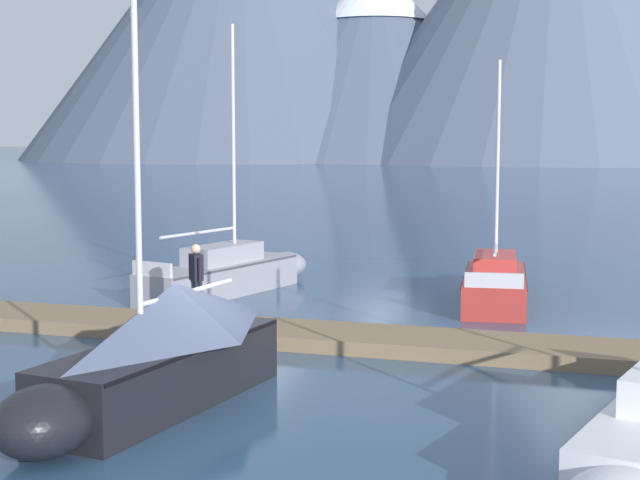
{
  "coord_description": "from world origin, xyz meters",
  "views": [
    {
      "loc": [
        6.14,
        -15.11,
        4.41
      ],
      "look_at": [
        0.0,
        6.0,
        2.0
      ],
      "focal_mm": 53.02,
      "sensor_mm": 36.0,
      "label": 1
    }
  ],
  "objects_px": {
    "sailboat_mid_dock_port": "(232,272)",
    "person_on_dock": "(196,276)",
    "sailboat_far_berth": "(495,281)",
    "sailboat_mid_dock_starboard": "(156,352)"
  },
  "relations": [
    {
      "from": "sailboat_mid_dock_port",
      "to": "sailboat_far_berth",
      "type": "xyz_separation_m",
      "value": [
        7.34,
        0.72,
        -0.05
      ]
    },
    {
      "from": "sailboat_mid_dock_starboard",
      "to": "person_on_dock",
      "type": "distance_m",
      "value": 6.27
    },
    {
      "from": "sailboat_mid_dock_starboard",
      "to": "sailboat_far_berth",
      "type": "xyz_separation_m",
      "value": [
        4.23,
        11.9,
        -0.42
      ]
    },
    {
      "from": "sailboat_mid_dock_port",
      "to": "person_on_dock",
      "type": "distance_m",
      "value": 5.39
    },
    {
      "from": "sailboat_far_berth",
      "to": "person_on_dock",
      "type": "relative_size",
      "value": 3.88
    },
    {
      "from": "person_on_dock",
      "to": "sailboat_far_berth",
      "type": "bearing_deg",
      "value": 44.03
    },
    {
      "from": "sailboat_far_berth",
      "to": "person_on_dock",
      "type": "bearing_deg",
      "value": -135.97
    },
    {
      "from": "sailboat_mid_dock_starboard",
      "to": "person_on_dock",
      "type": "relative_size",
      "value": 5.47
    },
    {
      "from": "sailboat_mid_dock_port",
      "to": "person_on_dock",
      "type": "height_order",
      "value": "sailboat_mid_dock_port"
    },
    {
      "from": "sailboat_mid_dock_port",
      "to": "sailboat_far_berth",
      "type": "distance_m",
      "value": 7.37
    }
  ]
}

